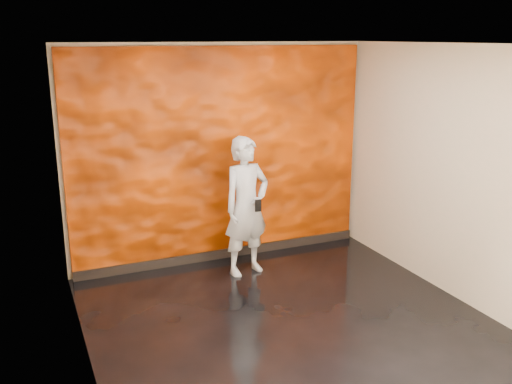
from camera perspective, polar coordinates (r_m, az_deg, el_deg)
name	(u,v)px	position (r m, az deg, el deg)	size (l,w,h in m)	color
room	(290,192)	(5.58, 3.47, 0.03)	(4.02, 4.02, 2.81)	black
feature_wall	(222,156)	(7.33, -3.44, 3.60)	(3.90, 0.06, 2.75)	#EF4A00
baseboard	(224,253)	(7.68, -3.18, -6.15)	(3.90, 0.04, 0.12)	black
man	(246,206)	(6.96, -0.97, -1.44)	(0.63, 0.41, 1.72)	#9397A1
phone	(258,206)	(6.75, 0.22, -1.37)	(0.08, 0.02, 0.15)	black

